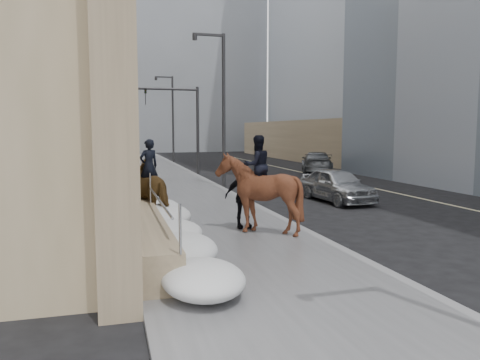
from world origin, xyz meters
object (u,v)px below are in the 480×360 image
mounted_horse_right (258,190)px  car_silver (337,185)px  pedestrian (243,196)px  car_grey (317,162)px  mounted_horse_left (155,190)px

mounted_horse_right → car_silver: mounted_horse_right is taller
pedestrian → car_grey: (10.50, 17.36, -0.32)m
pedestrian → car_grey: pedestrian is taller
mounted_horse_left → mounted_horse_right: bearing=118.6°
car_grey → mounted_horse_right: bearing=83.2°
pedestrian → mounted_horse_left: bearing=151.0°
car_silver → car_grey: 13.66m
mounted_horse_left → car_silver: mounted_horse_left is taller
mounted_horse_left → car_grey: bearing=-151.5°
car_silver → mounted_horse_right: bearing=-138.6°
car_silver → mounted_horse_left: bearing=-162.4°
mounted_horse_right → pedestrian: bearing=-83.7°
mounted_horse_right → pedestrian: size_ratio=1.46×
mounted_horse_left → pedestrian: size_ratio=1.39×
mounted_horse_right → pedestrian: (-0.23, 0.76, -0.27)m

